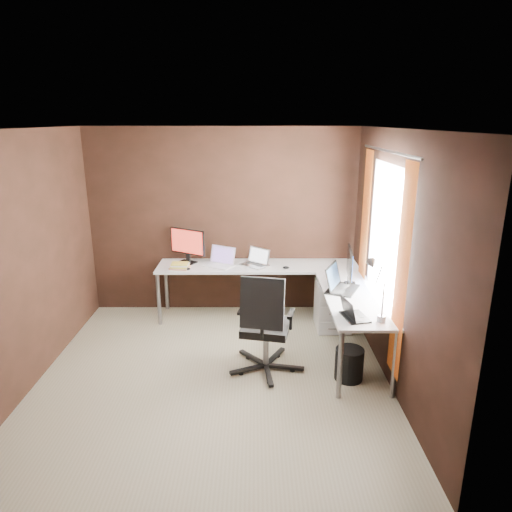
{
  "coord_description": "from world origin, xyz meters",
  "views": [
    {
      "loc": [
        0.43,
        -4.24,
        2.58
      ],
      "look_at": [
        0.45,
        0.95,
        1.02
      ],
      "focal_mm": 32.0,
      "sensor_mm": 36.0,
      "label": 1
    }
  ],
  "objects_px": {
    "desk_lamp": "(376,282)",
    "wastebasket": "(349,364)",
    "laptop_silver": "(256,262)",
    "book_stack": "(180,266)",
    "monitor_right": "(350,265)",
    "office_chair": "(265,343)",
    "laptop_black_small": "(352,314)",
    "monitor_left": "(187,244)",
    "laptop_black_big": "(339,284)",
    "drawer_pedestal": "(333,305)",
    "laptop_white": "(220,261)"
  },
  "relations": [
    {
      "from": "desk_lamp",
      "to": "wastebasket",
      "type": "height_order",
      "value": "desk_lamp"
    },
    {
      "from": "laptop_silver",
      "to": "book_stack",
      "type": "bearing_deg",
      "value": -132.21
    },
    {
      "from": "monitor_right",
      "to": "office_chair",
      "type": "relative_size",
      "value": 0.47
    },
    {
      "from": "laptop_black_small",
      "to": "book_stack",
      "type": "relative_size",
      "value": 1.26
    },
    {
      "from": "monitor_left",
      "to": "laptop_black_small",
      "type": "relative_size",
      "value": 1.39
    },
    {
      "from": "laptop_silver",
      "to": "desk_lamp",
      "type": "xyz_separation_m",
      "value": [
        1.12,
        -1.7,
        0.33
      ]
    },
    {
      "from": "monitor_right",
      "to": "laptop_black_small",
      "type": "distance_m",
      "value": 0.95
    },
    {
      "from": "monitor_right",
      "to": "desk_lamp",
      "type": "height_order",
      "value": "desk_lamp"
    },
    {
      "from": "monitor_right",
      "to": "laptop_black_big",
      "type": "height_order",
      "value": "monitor_right"
    },
    {
      "from": "drawer_pedestal",
      "to": "laptop_silver",
      "type": "height_order",
      "value": "laptop_silver"
    },
    {
      "from": "drawer_pedestal",
      "to": "laptop_white",
      "type": "relative_size",
      "value": 1.34
    },
    {
      "from": "monitor_right",
      "to": "book_stack",
      "type": "distance_m",
      "value": 2.16
    },
    {
      "from": "monitor_right",
      "to": "wastebasket",
      "type": "xyz_separation_m",
      "value": [
        -0.12,
        -0.82,
        -0.81
      ]
    },
    {
      "from": "laptop_white",
      "to": "drawer_pedestal",
      "type": "bearing_deg",
      "value": 15.53
    },
    {
      "from": "laptop_white",
      "to": "book_stack",
      "type": "bearing_deg",
      "value": -136.18
    },
    {
      "from": "drawer_pedestal",
      "to": "desk_lamp",
      "type": "xyz_separation_m",
      "value": [
        0.14,
        -1.35,
        0.81
      ]
    },
    {
      "from": "laptop_silver",
      "to": "monitor_right",
      "type": "bearing_deg",
      "value": 4.07
    },
    {
      "from": "laptop_silver",
      "to": "laptop_black_big",
      "type": "distance_m",
      "value": 1.3
    },
    {
      "from": "laptop_silver",
      "to": "desk_lamp",
      "type": "height_order",
      "value": "desk_lamp"
    },
    {
      "from": "book_stack",
      "to": "office_chair",
      "type": "height_order",
      "value": "office_chair"
    },
    {
      "from": "monitor_left",
      "to": "drawer_pedestal",
      "type": "bearing_deg",
      "value": 15.08
    },
    {
      "from": "laptop_white",
      "to": "wastebasket",
      "type": "xyz_separation_m",
      "value": [
        1.42,
        -1.57,
        -0.61
      ]
    },
    {
      "from": "monitor_left",
      "to": "desk_lamp",
      "type": "xyz_separation_m",
      "value": [
        2.04,
        -1.82,
        0.12
      ]
    },
    {
      "from": "monitor_right",
      "to": "laptop_white",
      "type": "bearing_deg",
      "value": 71.71
    },
    {
      "from": "monitor_left",
      "to": "book_stack",
      "type": "height_order",
      "value": "monitor_left"
    },
    {
      "from": "monitor_left",
      "to": "wastebasket",
      "type": "height_order",
      "value": "monitor_left"
    },
    {
      "from": "monitor_right",
      "to": "book_stack",
      "type": "height_order",
      "value": "monitor_right"
    },
    {
      "from": "drawer_pedestal",
      "to": "book_stack",
      "type": "xyz_separation_m",
      "value": [
        -1.97,
        0.21,
        0.47
      ]
    },
    {
      "from": "laptop_white",
      "to": "wastebasket",
      "type": "distance_m",
      "value": 2.21
    },
    {
      "from": "laptop_black_big",
      "to": "laptop_silver",
      "type": "bearing_deg",
      "value": 71.38
    },
    {
      "from": "office_chair",
      "to": "laptop_black_small",
      "type": "bearing_deg",
      "value": -5.8
    },
    {
      "from": "laptop_white",
      "to": "office_chair",
      "type": "relative_size",
      "value": 0.4
    },
    {
      "from": "laptop_silver",
      "to": "laptop_black_big",
      "type": "relative_size",
      "value": 0.79
    },
    {
      "from": "desk_lamp",
      "to": "wastebasket",
      "type": "distance_m",
      "value": 0.96
    },
    {
      "from": "wastebasket",
      "to": "monitor_left",
      "type": "bearing_deg",
      "value": 137.6
    },
    {
      "from": "monitor_right",
      "to": "desk_lamp",
      "type": "bearing_deg",
      "value": -169.25
    },
    {
      "from": "laptop_black_small",
      "to": "book_stack",
      "type": "distance_m",
      "value": 2.45
    },
    {
      "from": "monitor_right",
      "to": "office_chair",
      "type": "distance_m",
      "value": 1.35
    },
    {
      "from": "drawer_pedestal",
      "to": "desk_lamp",
      "type": "distance_m",
      "value": 1.58
    },
    {
      "from": "monitor_left",
      "to": "desk_lamp",
      "type": "bearing_deg",
      "value": -12.57
    },
    {
      "from": "monitor_left",
      "to": "laptop_silver",
      "type": "bearing_deg",
      "value": 21.37
    },
    {
      "from": "drawer_pedestal",
      "to": "monitor_right",
      "type": "height_order",
      "value": "monitor_right"
    },
    {
      "from": "laptop_silver",
      "to": "desk_lamp",
      "type": "relative_size",
      "value": 0.68
    },
    {
      "from": "drawer_pedestal",
      "to": "wastebasket",
      "type": "height_order",
      "value": "drawer_pedestal"
    },
    {
      "from": "monitor_right",
      "to": "laptop_white",
      "type": "distance_m",
      "value": 1.73
    },
    {
      "from": "monitor_left",
      "to": "wastebasket",
      "type": "relative_size",
      "value": 1.41
    },
    {
      "from": "book_stack",
      "to": "wastebasket",
      "type": "distance_m",
      "value": 2.48
    },
    {
      "from": "wastebasket",
      "to": "drawer_pedestal",
      "type": "bearing_deg",
      "value": 88.7
    },
    {
      "from": "desk_lamp",
      "to": "monitor_right",
      "type": "bearing_deg",
      "value": 75.73
    },
    {
      "from": "drawer_pedestal",
      "to": "office_chair",
      "type": "distance_m",
      "value": 1.39
    }
  ]
}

